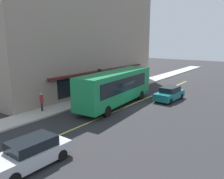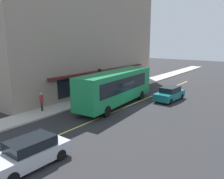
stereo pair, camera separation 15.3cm
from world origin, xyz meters
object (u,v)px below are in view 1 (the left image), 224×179
object	(u,v)px
bus	(117,86)
traffic_light	(100,76)
pedestrian_near_storefront	(42,100)
car_silver	(31,153)
pedestrian_mid_block	(77,91)
car_teal	(169,94)
pedestrian_by_curb	(142,78)

from	to	relation	value
bus	traffic_light	size ratio (longest dim) A/B	3.53
traffic_light	pedestrian_near_storefront	world-z (taller)	traffic_light
car_silver	bus	bearing A→B (deg)	14.02
pedestrian_near_storefront	pedestrian_mid_block	size ratio (longest dim) A/B	1.01
car_teal	pedestrian_near_storefront	bearing A→B (deg)	145.22
car_silver	pedestrian_mid_block	size ratio (longest dim) A/B	2.55
bus	pedestrian_mid_block	size ratio (longest dim) A/B	6.62
traffic_light	pedestrian_near_storefront	bearing A→B (deg)	174.52
bus	traffic_light	xyz separation A→B (m)	(1.56, 3.44, 0.55)
pedestrian_by_curb	pedestrian_mid_block	xyz separation A→B (m)	(-12.12, 1.36, -0.01)
pedestrian_near_storefront	pedestrian_by_curb	bearing A→B (deg)	-3.57
pedestrian_near_storefront	pedestrian_by_curb	xyz separation A→B (m)	(16.99, -1.06, -0.00)
traffic_light	car_silver	world-z (taller)	traffic_light
car_silver	pedestrian_near_storefront	world-z (taller)	pedestrian_near_storefront
bus	car_teal	xyz separation A→B (m)	(5.14, -3.61, -1.24)
pedestrian_by_curb	traffic_light	bearing A→B (deg)	177.98
bus	car_silver	xyz separation A→B (m)	(-12.32, -3.08, -1.24)
car_teal	pedestrian_mid_block	size ratio (longest dim) A/B	2.58
bus	traffic_light	bearing A→B (deg)	65.58
pedestrian_near_storefront	bus	bearing A→B (deg)	-34.52
traffic_light	pedestrian_near_storefront	size ratio (longest dim) A/B	1.85
car_teal	pedestrian_by_curb	bearing A→B (deg)	49.25
pedestrian_near_storefront	pedestrian_by_curb	world-z (taller)	pedestrian_near_storefront
bus	pedestrian_by_curb	bearing A→B (deg)	15.89
car_silver	pedestrian_by_curb	distance (m)	24.05
car_teal	pedestrian_near_storefront	xyz separation A→B (m)	(-11.20, 7.78, 0.45)
bus	pedestrian_mid_block	world-z (taller)	bus
bus	pedestrian_by_curb	distance (m)	11.39
bus	car_teal	world-z (taller)	bus
traffic_light	pedestrian_mid_block	distance (m)	3.24
bus	car_silver	bearing A→B (deg)	-165.98
car_silver	pedestrian_near_storefront	distance (m)	9.58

